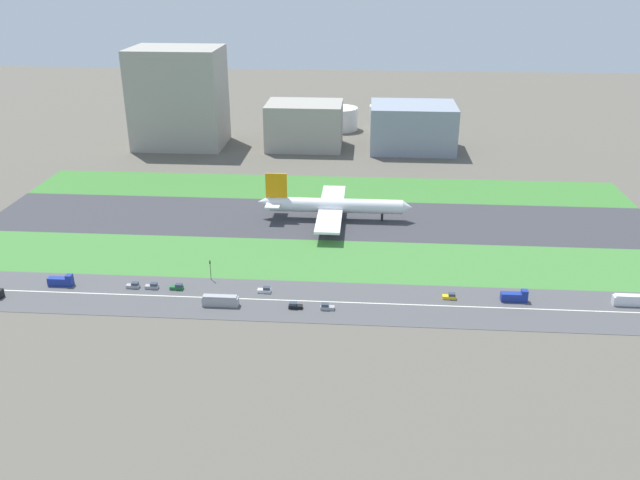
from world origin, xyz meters
TOP-DOWN VIEW (x-y plane):
  - ground_plane at (0.00, 0.00)m, footprint 800.00×800.00m
  - runway at (0.00, 0.00)m, footprint 280.00×46.00m
  - grass_median_north at (0.00, 41.00)m, footprint 280.00×36.00m
  - grass_median_south at (0.00, -41.00)m, footprint 280.00×36.00m
  - highway at (0.00, -73.00)m, footprint 280.00×28.00m
  - highway_centerline at (0.00, -73.00)m, footprint 266.00×0.50m
  - airliner at (4.92, 0.00)m, footprint 65.00×56.00m
  - bus_0 at (104.71, -68.00)m, footprint 11.60×2.50m
  - truck_1 at (-82.88, -68.00)m, footprint 8.40×2.50m
  - car_4 at (-43.03, -68.00)m, footprint 4.40×1.80m
  - bus_1 at (-26.17, -78.00)m, footprint 11.60×2.50m
  - truck_0 at (68.11, -68.00)m, footprint 8.40×2.50m
  - car_0 at (7.83, -78.00)m, footprint 4.40×1.80m
  - car_1 at (-13.40, -68.00)m, footprint 4.40×1.80m
  - car_6 at (-57.99, -68.00)m, footprint 4.40×1.80m
  - car_5 at (-2.30, -78.00)m, footprint 4.40×1.80m
  - car_3 at (-51.52, -68.00)m, footprint 4.40×1.80m
  - car_2 at (47.39, -68.00)m, footprint 4.40×1.80m
  - traffic_light at (-33.36, -60.01)m, footprint 0.36×0.50m
  - terminal_building at (-90.00, 114.00)m, footprint 50.69×38.11m
  - hangar_building at (-17.43, 114.00)m, footprint 43.10×31.58m
  - office_tower at (44.59, 114.00)m, footprint 47.83×36.29m
  - fuel_tank_west at (0.78, 159.00)m, footprint 23.26×23.26m
  - fuel_tank_centre at (31.89, 159.00)m, footprint 24.20×24.20m

SIDE VIEW (x-z plane):
  - ground_plane at x=0.00m, z-range 0.00..0.00m
  - runway at x=0.00m, z-range 0.00..0.10m
  - grass_median_north at x=0.00m, z-range 0.00..0.10m
  - grass_median_south at x=0.00m, z-range 0.00..0.10m
  - highway at x=0.00m, z-range 0.00..0.10m
  - highway_centerline at x=0.00m, z-range 0.10..0.11m
  - car_4 at x=-43.03m, z-range -0.08..1.92m
  - car_0 at x=7.83m, z-range -0.08..1.92m
  - car_1 at x=-13.40m, z-range -0.08..1.92m
  - car_6 at x=-57.99m, z-range -0.08..1.92m
  - car_5 at x=-2.30m, z-range -0.08..1.92m
  - car_3 at x=-51.52m, z-range -0.08..1.92m
  - car_2 at x=47.39m, z-range -0.08..1.92m
  - truck_1 at x=-82.88m, z-range -0.33..3.67m
  - truck_0 at x=68.11m, z-range -0.33..3.67m
  - bus_0 at x=104.71m, z-range 0.07..3.57m
  - bus_1 at x=-26.17m, z-range 0.07..3.57m
  - traffic_light at x=-33.36m, z-range 0.69..7.89m
  - airliner at x=4.92m, z-range -3.62..16.08m
  - fuel_tank_west at x=0.78m, z-range 0.00..13.99m
  - fuel_tank_centre at x=31.89m, z-range 0.00..15.67m
  - hangar_building at x=-17.43m, z-range 0.00..25.94m
  - office_tower at x=44.59m, z-range 0.00..25.96m
  - terminal_building at x=-90.00m, z-range 0.00..55.88m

